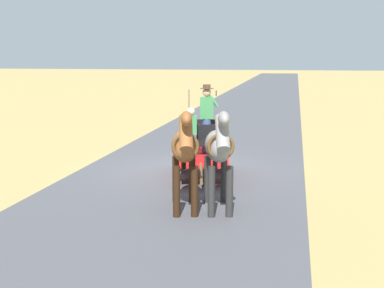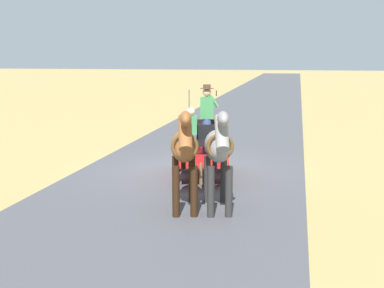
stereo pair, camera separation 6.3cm
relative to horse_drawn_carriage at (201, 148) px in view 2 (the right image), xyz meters
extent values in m
plane|color=tan|center=(0.42, -0.95, -0.82)|extent=(200.00, 200.00, 0.00)
cube|color=#4C4C51|center=(0.42, -0.95, -0.81)|extent=(6.32, 160.00, 0.01)
cube|color=red|center=(0.02, -0.08, -0.16)|extent=(1.58, 2.38, 0.12)
cube|color=red|center=(-0.54, -0.19, 0.12)|extent=(0.44, 2.07, 0.44)
cube|color=red|center=(0.58, 0.02, 0.12)|extent=(0.44, 2.07, 0.44)
cube|color=red|center=(-0.20, 1.12, -0.26)|extent=(1.11, 0.43, 0.08)
cube|color=red|center=(0.24, -1.26, -0.34)|extent=(0.74, 0.33, 0.06)
cube|color=black|center=(-0.09, 0.51, 0.22)|extent=(1.07, 0.54, 0.14)
cube|color=black|center=(-0.06, 0.34, 0.44)|extent=(1.02, 0.26, 0.44)
cube|color=black|center=(0.11, -0.57, 0.22)|extent=(1.07, 0.54, 0.14)
cube|color=black|center=(0.14, -0.75, 0.44)|extent=(1.02, 0.26, 0.44)
cylinder|color=red|center=(-0.76, 0.56, -0.34)|extent=(0.27, 0.96, 0.96)
cylinder|color=black|center=(-0.76, 0.56, -0.34)|extent=(0.16, 0.23, 0.21)
cylinder|color=red|center=(0.52, 0.79, -0.34)|extent=(0.27, 0.96, 0.96)
cylinder|color=black|center=(0.52, 0.79, -0.34)|extent=(0.16, 0.23, 0.21)
cylinder|color=red|center=(-0.48, -0.96, -0.34)|extent=(0.27, 0.96, 0.96)
cylinder|color=black|center=(-0.48, -0.96, -0.34)|extent=(0.16, 0.23, 0.21)
cylinder|color=red|center=(0.80, -0.72, -0.34)|extent=(0.27, 0.96, 0.96)
cylinder|color=black|center=(0.80, -0.72, -0.34)|extent=(0.16, 0.23, 0.21)
cylinder|color=brown|center=(-0.38, 2.08, -0.21)|extent=(0.43, 1.98, 0.07)
cylinder|color=black|center=(0.20, 0.57, 0.92)|extent=(0.02, 0.02, 1.30)
cylinder|color=#384C7F|center=(-0.19, 0.22, 0.35)|extent=(0.22, 0.22, 0.90)
cube|color=#387F47|center=(-0.19, 0.22, 1.08)|extent=(0.37, 0.28, 0.56)
sphere|color=tan|center=(-0.19, 0.22, 1.48)|extent=(0.22, 0.22, 0.22)
cylinder|color=#473323|center=(-0.19, 0.22, 1.58)|extent=(0.36, 0.36, 0.01)
cylinder|color=#473323|center=(-0.19, 0.22, 1.63)|extent=(0.20, 0.20, 0.10)
cylinder|color=#387F47|center=(-0.37, 0.22, 1.26)|extent=(0.27, 0.13, 0.32)
cube|color=black|center=(-0.44, 0.23, 1.46)|extent=(0.03, 0.07, 0.14)
cube|color=#384C7F|center=(0.13, 0.68, 0.36)|extent=(0.33, 0.37, 0.14)
cube|color=#387F47|center=(0.15, 0.56, 0.67)|extent=(0.33, 0.25, 0.48)
sphere|color=beige|center=(0.15, 0.56, 1.02)|extent=(0.20, 0.20, 0.20)
ellipsoid|color=gray|center=(-0.87, 2.80, 0.55)|extent=(0.91, 1.65, 0.64)
cylinder|color=#272726|center=(-1.18, 3.29, -0.29)|extent=(0.15, 0.15, 1.05)
cylinder|color=#272726|center=(-0.82, 3.38, -0.29)|extent=(0.15, 0.15, 1.05)
cylinder|color=#272726|center=(-0.92, 2.23, -0.29)|extent=(0.15, 0.15, 1.05)
cylinder|color=#272726|center=(-0.57, 2.32, -0.29)|extent=(0.15, 0.15, 1.05)
cylinder|color=gray|center=(-1.07, 3.62, 0.95)|extent=(0.40, 0.69, 0.73)
ellipsoid|color=gray|center=(-1.12, 3.84, 1.26)|extent=(0.34, 0.58, 0.28)
cube|color=#272726|center=(-1.06, 3.60, 0.99)|extent=(0.18, 0.50, 0.56)
cylinder|color=#272726|center=(-0.70, 2.08, 0.25)|extent=(0.11, 0.11, 0.70)
torus|color=brown|center=(-1.00, 3.34, 0.63)|extent=(0.55, 0.20, 0.55)
ellipsoid|color=brown|center=(-0.18, 2.93, 0.55)|extent=(0.91, 1.65, 0.64)
cylinder|color=black|center=(-0.49, 3.42, -0.29)|extent=(0.15, 0.15, 1.05)
cylinder|color=black|center=(-0.13, 3.51, -0.29)|extent=(0.15, 0.15, 1.05)
cylinder|color=black|center=(-0.23, 2.36, -0.29)|extent=(0.15, 0.15, 1.05)
cylinder|color=black|center=(0.13, 2.44, -0.29)|extent=(0.15, 0.15, 1.05)
cylinder|color=brown|center=(-0.38, 3.75, 0.95)|extent=(0.41, 0.69, 0.73)
ellipsoid|color=brown|center=(-0.43, 3.97, 1.26)|extent=(0.34, 0.58, 0.28)
cube|color=black|center=(-0.37, 3.73, 0.99)|extent=(0.18, 0.50, 0.56)
cylinder|color=black|center=(0.00, 2.21, 0.25)|extent=(0.11, 0.11, 0.70)
torus|color=brown|center=(-0.31, 3.46, 0.63)|extent=(0.55, 0.20, 0.55)
camera|label=1|loc=(-2.42, 13.56, 2.44)|focal=49.36mm
camera|label=2|loc=(-2.48, 13.55, 2.44)|focal=49.36mm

